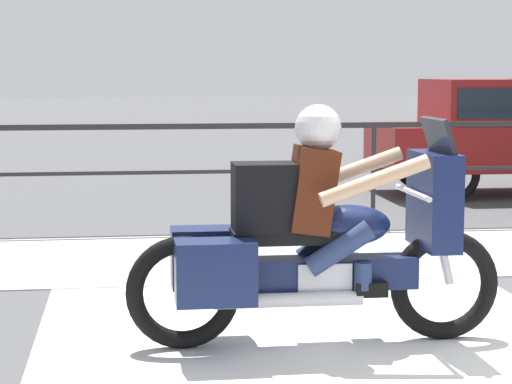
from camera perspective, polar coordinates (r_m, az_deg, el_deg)
sidewalk_band at (r=9.60m, az=9.01°, el=-3.41°), size 44.00×2.40×0.01m
crosswalk_band at (r=5.84m, az=4.52°, el=-10.17°), size 3.54×6.00×0.01m
fence_railing at (r=11.01m, az=6.75°, el=2.70°), size 36.00×0.05×1.16m
motorcycle at (r=6.25m, az=3.25°, el=-2.61°), size 2.38×0.76×1.51m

